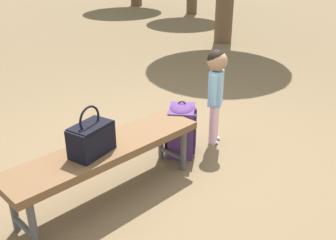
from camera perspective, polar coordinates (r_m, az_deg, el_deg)
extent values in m
plane|color=brown|center=(3.47, -1.38, -6.74)|extent=(40.00, 40.00, 0.00)
cube|color=brown|center=(2.88, -9.17, -4.37)|extent=(1.63, 0.54, 0.06)
cylinder|color=#47474C|center=(3.48, -1.07, -2.95)|extent=(0.05, 0.05, 0.39)
cylinder|color=#47474C|center=(3.31, 2.33, -4.52)|extent=(0.05, 0.05, 0.39)
cylinder|color=#47474C|center=(2.84, -22.24, -11.99)|extent=(0.05, 0.05, 0.39)
cylinder|color=#47474C|center=(2.62, -19.62, -14.81)|extent=(0.05, 0.05, 0.39)
cylinder|color=#47474C|center=(3.44, 0.58, -5.11)|extent=(0.07, 0.28, 0.04)
cylinder|color=#47474C|center=(2.79, -20.69, -14.90)|extent=(0.07, 0.28, 0.04)
cube|color=black|center=(2.73, -11.43, -2.93)|extent=(0.34, 0.22, 0.22)
cube|color=black|center=(2.69, -11.61, -0.94)|extent=(0.31, 0.22, 0.02)
torus|color=black|center=(2.67, -11.71, 0.13)|extent=(0.20, 0.04, 0.20)
cylinder|color=#E5B2C6|center=(3.85, 7.04, -0.24)|extent=(0.08, 0.08, 0.40)
cylinder|color=#E5B2C6|center=(3.77, 6.78, -0.81)|extent=(0.08, 0.08, 0.40)
ellipsoid|color=white|center=(3.93, 7.20, -2.67)|extent=(0.08, 0.10, 0.04)
ellipsoid|color=white|center=(3.84, 6.94, -3.28)|extent=(0.08, 0.10, 0.04)
cube|color=#8CBFE5|center=(3.67, 7.20, 4.75)|extent=(0.18, 0.17, 0.34)
cylinder|color=#8CBFE5|center=(3.76, 7.49, 5.48)|extent=(0.06, 0.06, 0.29)
cylinder|color=#8CBFE5|center=(3.57, 6.93, 4.50)|extent=(0.06, 0.06, 0.29)
sphere|color=#A57A5B|center=(3.59, 7.42, 8.77)|extent=(0.19, 0.19, 0.19)
sphere|color=black|center=(3.59, 7.29, 9.08)|extent=(0.18, 0.18, 0.18)
cube|color=#4C2D66|center=(3.56, 2.03, -1.61)|extent=(0.39, 0.37, 0.46)
ellipsoid|color=#4C2D66|center=(3.47, 2.09, 1.66)|extent=(0.37, 0.35, 0.11)
cube|color=#311D42|center=(3.61, -0.07, -2.51)|extent=(0.20, 0.15, 0.21)
cube|color=#311D42|center=(3.50, 4.00, -2.22)|extent=(0.06, 0.05, 0.39)
cube|color=#311D42|center=(3.62, 4.11, -1.22)|extent=(0.06, 0.05, 0.39)
torus|color=black|center=(3.46, 2.10, 2.30)|extent=(0.05, 0.07, 0.08)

